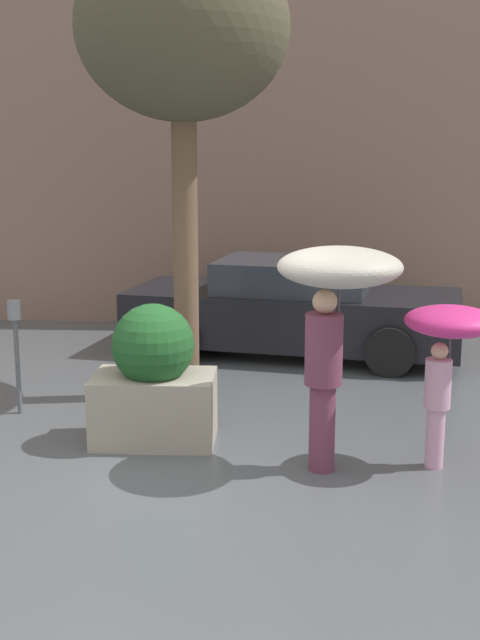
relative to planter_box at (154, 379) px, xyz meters
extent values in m
plane|color=#51565B|center=(0.24, -0.86, -0.62)|extent=(40.00, 40.00, 0.00)
cube|color=#8C6B5B|center=(0.24, 5.64, 2.38)|extent=(18.00, 0.30, 6.00)
cube|color=#9E9384|center=(0.00, 0.00, -0.29)|extent=(1.16, 0.73, 0.66)
sphere|color=#1E5123|center=(0.00, 0.00, 0.34)|extent=(0.78, 0.78, 0.78)
cylinder|color=brown|center=(1.57, -0.63, -0.23)|extent=(0.23, 0.23, 0.78)
cylinder|color=brown|center=(1.57, -0.63, 0.47)|extent=(0.33, 0.33, 0.62)
sphere|color=tan|center=(1.57, -0.63, 0.88)|extent=(0.21, 0.21, 0.21)
cylinder|color=#4C4C51|center=(1.70, -0.55, 0.84)|extent=(0.02, 0.02, 0.67)
ellipsoid|color=beige|center=(1.70, -0.55, 1.17)|extent=(1.06, 1.06, 0.34)
cylinder|color=#D199B7|center=(2.57, -0.52, -0.35)|extent=(0.16, 0.16, 0.55)
cylinder|color=#D199B7|center=(2.57, -0.52, 0.15)|extent=(0.23, 0.23, 0.44)
sphere|color=tan|center=(2.57, -0.52, 0.44)|extent=(0.15, 0.15, 0.15)
cylinder|color=#4C4C51|center=(2.67, -0.48, 0.43)|extent=(0.02, 0.02, 0.53)
ellipsoid|color=#E02D84|center=(2.67, -0.48, 0.69)|extent=(0.80, 0.80, 0.26)
cube|color=black|center=(1.38, 3.57, -0.10)|extent=(4.75, 2.60, 0.70)
cube|color=#2D333D|center=(1.38, 3.57, 0.46)|extent=(2.28, 1.85, 0.43)
cylinder|color=black|center=(-0.16, 3.00, -0.31)|extent=(0.66, 0.34, 0.63)
cylinder|color=black|center=(0.19, 4.70, -0.31)|extent=(0.66, 0.34, 0.63)
cylinder|color=black|center=(2.57, 2.44, -0.31)|extent=(0.66, 0.34, 0.63)
cylinder|color=black|center=(2.92, 4.14, -0.31)|extent=(0.66, 0.34, 0.63)
cylinder|color=brown|center=(0.15, 1.47, 1.07)|extent=(0.28, 0.28, 3.39)
ellipsoid|color=#4C4733|center=(0.15, 1.47, 3.39)|extent=(2.26, 2.26, 1.92)
cylinder|color=#595B60|center=(-1.57, 0.76, -0.11)|extent=(0.05, 0.05, 1.03)
cylinder|color=gray|center=(-1.57, 0.76, 0.51)|extent=(0.14, 0.14, 0.20)
camera|label=1|loc=(1.19, -7.30, 2.13)|focal=45.00mm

